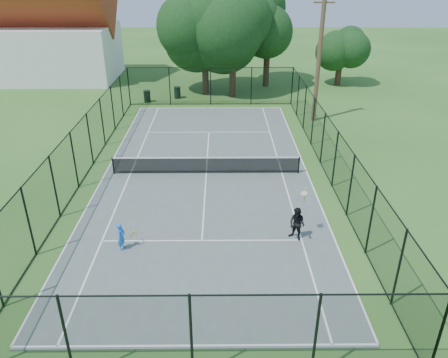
{
  "coord_description": "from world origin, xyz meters",
  "views": [
    {
      "loc": [
        0.78,
        -21.34,
        10.32
      ],
      "look_at": [
        0.94,
        -3.0,
        1.2
      ],
      "focal_mm": 35.0,
      "sensor_mm": 36.0,
      "label": 1
    }
  ],
  "objects_px": {
    "trash_bin_left": "(147,96)",
    "player_black": "(297,224)",
    "player_blue": "(121,236)",
    "utility_pole": "(319,58)",
    "tennis_net": "(206,165)",
    "trash_bin_right": "(177,93)"
  },
  "relations": [
    {
      "from": "utility_pole",
      "to": "player_blue",
      "type": "distance_m",
      "value": 19.56
    },
    {
      "from": "trash_bin_right",
      "to": "player_blue",
      "type": "xyz_separation_m",
      "value": [
        -0.29,
        -21.78,
        0.15
      ]
    },
    {
      "from": "trash_bin_right",
      "to": "player_black",
      "type": "distance_m",
      "value": 22.2
    },
    {
      "from": "tennis_net",
      "to": "trash_bin_left",
      "type": "relative_size",
      "value": 10.58
    },
    {
      "from": "utility_pole",
      "to": "player_black",
      "type": "distance_m",
      "value": 16.15
    },
    {
      "from": "utility_pole",
      "to": "player_black",
      "type": "xyz_separation_m",
      "value": [
        -3.66,
        -15.3,
        -3.67
      ]
    },
    {
      "from": "trash_bin_right",
      "to": "utility_pole",
      "type": "relative_size",
      "value": 0.11
    },
    {
      "from": "player_blue",
      "to": "player_black",
      "type": "height_order",
      "value": "player_black"
    },
    {
      "from": "tennis_net",
      "to": "player_blue",
      "type": "height_order",
      "value": "player_blue"
    },
    {
      "from": "trash_bin_left",
      "to": "player_black",
      "type": "xyz_separation_m",
      "value": [
        9.12,
        -20.05,
        0.3
      ]
    },
    {
      "from": "trash_bin_left",
      "to": "utility_pole",
      "type": "distance_m",
      "value": 14.2
    },
    {
      "from": "trash_bin_left",
      "to": "player_black",
      "type": "distance_m",
      "value": 22.02
    },
    {
      "from": "trash_bin_left",
      "to": "utility_pole",
      "type": "xyz_separation_m",
      "value": [
        12.78,
        -4.75,
        3.97
      ]
    },
    {
      "from": "trash_bin_right",
      "to": "player_black",
      "type": "height_order",
      "value": "player_black"
    },
    {
      "from": "tennis_net",
      "to": "player_black",
      "type": "bearing_deg",
      "value": -58.37
    },
    {
      "from": "player_blue",
      "to": "player_black",
      "type": "relative_size",
      "value": 0.55
    },
    {
      "from": "trash_bin_left",
      "to": "trash_bin_right",
      "type": "relative_size",
      "value": 0.98
    },
    {
      "from": "utility_pole",
      "to": "player_black",
      "type": "bearing_deg",
      "value": -103.45
    },
    {
      "from": "trash_bin_right",
      "to": "player_blue",
      "type": "height_order",
      "value": "player_blue"
    },
    {
      "from": "tennis_net",
      "to": "player_black",
      "type": "height_order",
      "value": "player_black"
    },
    {
      "from": "tennis_net",
      "to": "player_black",
      "type": "distance_m",
      "value": 7.4
    },
    {
      "from": "trash_bin_right",
      "to": "player_black",
      "type": "xyz_separation_m",
      "value": [
        6.73,
        -21.16,
        0.3
      ]
    }
  ]
}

